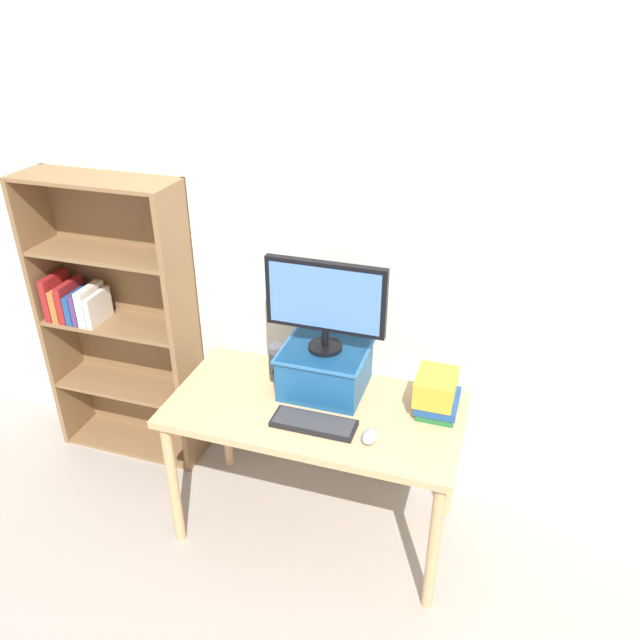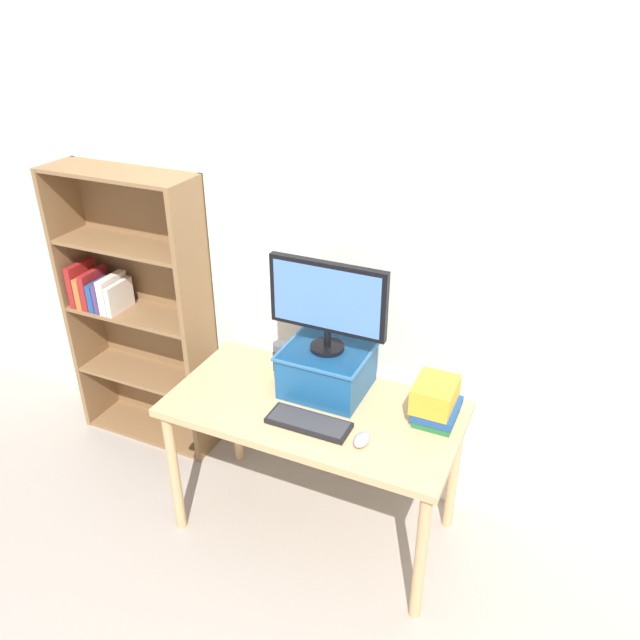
{
  "view_description": "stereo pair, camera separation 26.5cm",
  "coord_description": "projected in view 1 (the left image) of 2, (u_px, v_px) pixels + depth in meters",
  "views": [
    {
      "loc": [
        0.72,
        -2.16,
        2.41
      ],
      "look_at": [
        0.0,
        0.06,
        1.15
      ],
      "focal_mm": 35.0,
      "sensor_mm": 36.0,
      "label": 1
    },
    {
      "loc": [
        0.96,
        -2.06,
        2.41
      ],
      "look_at": [
        0.0,
        0.06,
        1.15
      ],
      "focal_mm": 35.0,
      "sensor_mm": 36.0,
      "label": 2
    }
  ],
  "objects": [
    {
      "name": "back_wall",
      "position": [
        346.0,
        252.0,
        2.92
      ],
      "size": [
        7.0,
        0.08,
        2.6
      ],
      "color": "silver",
      "rests_on": "ground_plane"
    },
    {
      "name": "bookshelf_unit",
      "position": [
        116.0,
        319.0,
        3.36
      ],
      "size": [
        0.83,
        0.28,
        1.6
      ],
      "color": "olive",
      "rests_on": "ground_plane"
    },
    {
      "name": "desk",
      "position": [
        315.0,
        421.0,
        2.84
      ],
      "size": [
        1.32,
        0.66,
        0.74
      ],
      "color": "tan",
      "rests_on": "ground_plane"
    },
    {
      "name": "book_stack",
      "position": [
        437.0,
        393.0,
        2.73
      ],
      "size": [
        0.19,
        0.24,
        0.19
      ],
      "color": "#236B38",
      "rests_on": "desk"
    },
    {
      "name": "ground_plane",
      "position": [
        316.0,
        525.0,
        3.15
      ],
      "size": [
        12.0,
        12.0,
        0.0
      ],
      "primitive_type": "plane",
      "color": "#9E9389"
    },
    {
      "name": "riser_box",
      "position": [
        326.0,
        368.0,
        2.86
      ],
      "size": [
        0.39,
        0.36,
        0.22
      ],
      "color": "#195189",
      "rests_on": "desk"
    },
    {
      "name": "computer_monitor",
      "position": [
        326.0,
        301.0,
        2.7
      ],
      "size": [
        0.54,
        0.15,
        0.42
      ],
      "color": "black",
      "rests_on": "riser_box"
    },
    {
      "name": "desk_speaker",
      "position": [
        276.0,
        363.0,
        2.94
      ],
      "size": [
        0.07,
        0.08,
        0.18
      ],
      "color": "#4C4C51",
      "rests_on": "desk"
    },
    {
      "name": "computer_mouse",
      "position": [
        370.0,
        436.0,
        2.58
      ],
      "size": [
        0.06,
        0.1,
        0.04
      ],
      "color": "#99999E",
      "rests_on": "desk"
    },
    {
      "name": "keyboard",
      "position": [
        314.0,
        423.0,
        2.67
      ],
      "size": [
        0.37,
        0.14,
        0.02
      ],
      "color": "black",
      "rests_on": "desk"
    }
  ]
}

